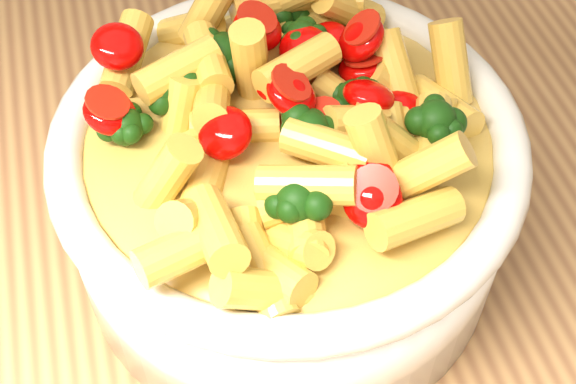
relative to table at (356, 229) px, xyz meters
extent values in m
cube|color=#AF7F4B|center=(0.00, 0.00, 0.08)|extent=(1.20, 0.80, 0.04)
cylinder|color=silver|center=(-0.08, -0.07, 0.15)|extent=(0.25, 0.25, 0.10)
ellipsoid|color=silver|center=(-0.08, -0.07, 0.12)|extent=(0.23, 0.23, 0.04)
torus|color=silver|center=(-0.08, -0.07, 0.20)|extent=(0.26, 0.26, 0.02)
ellipsoid|color=#F0C452|center=(-0.08, -0.07, 0.20)|extent=(0.22, 0.22, 0.03)
camera|label=1|loc=(-0.15, -0.35, 0.52)|focal=50.00mm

